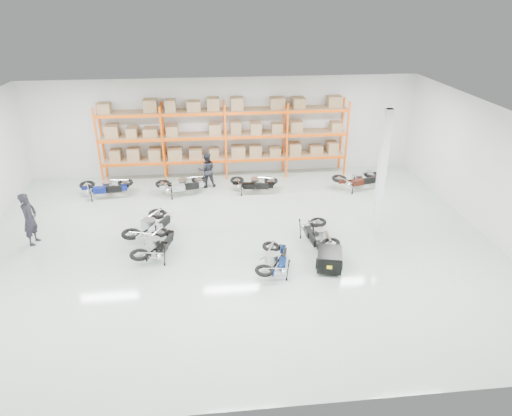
{
  "coord_description": "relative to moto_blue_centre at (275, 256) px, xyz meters",
  "views": [
    {
      "loc": [
        -0.75,
        -13.8,
        8.04
      ],
      "look_at": [
        0.79,
        0.52,
        1.1
      ],
      "focal_mm": 32.0,
      "sensor_mm": 36.0,
      "label": 1
    }
  ],
  "objects": [
    {
      "name": "moto_touring_right",
      "position": [
        1.72,
        1.46,
        0.03
      ],
      "size": [
        1.0,
        1.86,
        1.17
      ],
      "primitive_type": null,
      "rotation": [
        0.0,
        -0.09,
        0.06
      ],
      "color": "black",
      "rests_on": "ground"
    },
    {
      "name": "moto_back_a",
      "position": [
        -6.33,
        6.42,
        0.06
      ],
      "size": [
        1.95,
        1.02,
        1.24
      ],
      "primitive_type": null,
      "rotation": [
        0.0,
        -0.09,
        1.61
      ],
      "color": "navy",
      "rests_on": "ground"
    },
    {
      "name": "moto_silver_left",
      "position": [
        -4.06,
        2.6,
        0.08
      ],
      "size": [
        1.78,
        2.22,
        1.29
      ],
      "primitive_type": null,
      "rotation": [
        0.0,
        -0.09,
        2.67
      ],
      "color": "#BBBCC2",
      "rests_on": "ground"
    },
    {
      "name": "moto_back_c",
      "position": [
        -0.01,
        6.21,
        0.02
      ],
      "size": [
        1.91,
        1.15,
        1.16
      ],
      "primitive_type": null,
      "rotation": [
        0.0,
        -0.09,
        1.42
      ],
      "color": "black",
      "rests_on": "ground"
    },
    {
      "name": "pallet_rack",
      "position": [
        -1.12,
        8.25,
        1.73
      ],
      "size": [
        11.28,
        0.98,
        3.62
      ],
      "color": "#FF590D",
      "rests_on": "ground"
    },
    {
      "name": "structural_column",
      "position": [
        4.08,
        2.3,
        1.73
      ],
      "size": [
        0.25,
        0.25,
        4.5
      ],
      "primitive_type": "cube",
      "color": "white",
      "rests_on": "ground"
    },
    {
      "name": "moto_black_far_left",
      "position": [
        -3.76,
        1.29,
        0.04
      ],
      "size": [
        1.45,
        2.03,
        1.19
      ],
      "primitive_type": null,
      "rotation": [
        0.0,
        -0.09,
        2.82
      ],
      "color": "black",
      "rests_on": "ground"
    },
    {
      "name": "person_left",
      "position": [
        -8.1,
        2.63,
        0.42
      ],
      "size": [
        0.55,
        0.75,
        1.88
      ],
      "primitive_type": "imported",
      "rotation": [
        0.0,
        0.0,
        1.42
      ],
      "color": "black",
      "rests_on": "ground"
    },
    {
      "name": "person_back",
      "position": [
        -2.02,
        7.05,
        0.27
      ],
      "size": [
        0.83,
        0.68,
        1.59
      ],
      "primitive_type": "imported",
      "rotation": [
        0.0,
        0.0,
        3.24
      ],
      "color": "#212229",
      "rests_on": "ground"
    },
    {
      "name": "moto_back_d",
      "position": [
        4.61,
        6.11,
        0.07
      ],
      "size": [
        2.1,
        1.37,
        1.25
      ],
      "primitive_type": null,
      "rotation": [
        0.0,
        -0.09,
        1.8
      ],
      "color": "#45160D",
      "rests_on": "ground"
    },
    {
      "name": "trailer",
      "position": [
        1.72,
        -0.14,
        -0.14
      ],
      "size": [
        0.96,
        1.63,
        0.66
      ],
      "rotation": [
        0.0,
        0.0,
        -0.25
      ],
      "color": "black",
      "rests_on": "ground"
    },
    {
      "name": "moto_blue_centre",
      "position": [
        0.0,
        0.0,
        0.0
      ],
      "size": [
        1.29,
        1.88,
        1.11
      ],
      "primitive_type": null,
      "rotation": [
        0.0,
        -0.09,
        2.86
      ],
      "color": "#071948",
      "rests_on": "ground"
    },
    {
      "name": "room",
      "position": [
        -1.12,
        1.8,
        1.73
      ],
      "size": [
        18.0,
        18.0,
        18.0
      ],
      "color": "#B1C6B6",
      "rests_on": "ground"
    },
    {
      "name": "moto_back_b",
      "position": [
        -3.11,
        6.35,
        0.05
      ],
      "size": [
        2.04,
        1.3,
        1.22
      ],
      "primitive_type": null,
      "rotation": [
        0.0,
        -0.09,
        1.78
      ],
      "color": "#9FA5A8",
      "rests_on": "ground"
    }
  ]
}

